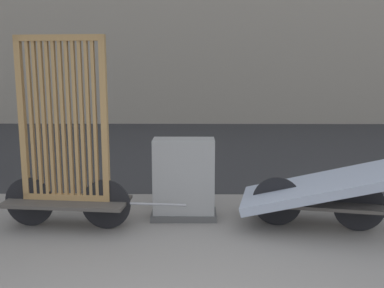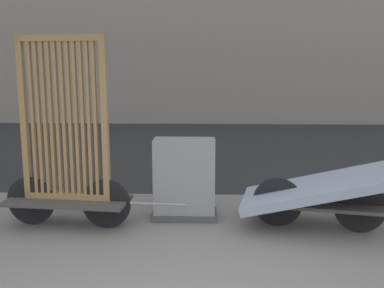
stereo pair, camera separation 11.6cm
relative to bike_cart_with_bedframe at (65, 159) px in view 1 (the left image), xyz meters
name	(u,v)px [view 1 (the left image)]	position (x,y,z in m)	size (l,w,h in m)	color
road_strip	(194,146)	(1.47, 5.35, -0.82)	(56.00, 7.96, 0.01)	#2D2D30
bike_cart_with_bedframe	(65,159)	(0.00, 0.00, 0.00)	(2.18, 0.70, 2.24)	#4C4742
bike_cart_with_mattress	(318,191)	(2.95, 0.00, -0.37)	(2.35, 1.26, 0.78)	#4C4742
utility_cabinet	(184,182)	(1.37, 0.33, -0.36)	(0.81, 0.41, 1.01)	#4C4C4C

